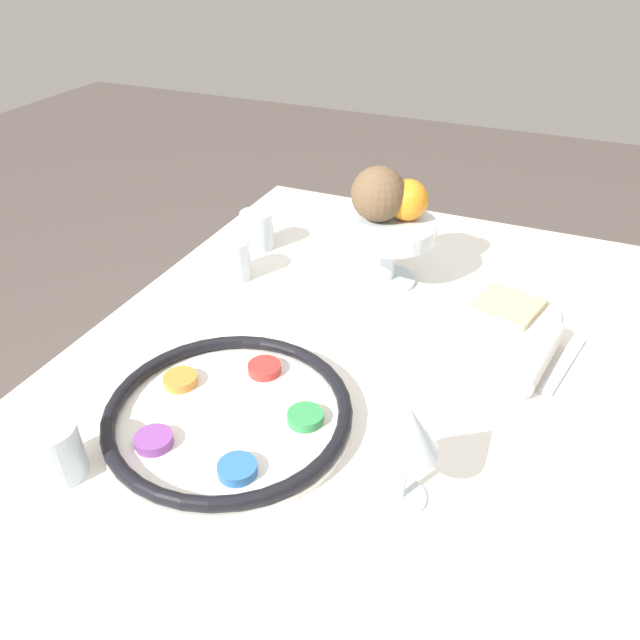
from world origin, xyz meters
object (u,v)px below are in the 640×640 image
seder_plate (229,413)px  cup_near (55,451)px  coconut (378,194)px  bread_plate (507,309)px  cup_far (232,259)px  fruit_stand (389,236)px  napkin_roll (535,356)px  wine_glass (408,432)px  orange_fruit (407,200)px  cup_mid (257,230)px

seder_plate → cup_near: 0.22m
seder_plate → coconut: size_ratio=3.48×
coconut → bread_plate: coconut is taller
bread_plate → cup_far: 0.51m
fruit_stand → coconut: bearing=91.4°
seder_plate → coconut: bearing=-6.7°
napkin_roll → wine_glass: bearing=160.9°
napkin_roll → cup_far: (0.06, 0.57, 0.02)m
cup_near → coconut: bearing=-17.9°
wine_glass → orange_fruit: 0.54m
coconut → cup_mid: size_ratio=1.27×
wine_glass → cup_near: 0.43m
seder_plate → cup_near: bearing=138.3°
coconut → bread_plate: bearing=-94.6°
napkin_roll → cup_mid: bearing=71.8°
fruit_stand → cup_near: (-0.62, 0.23, -0.06)m
fruit_stand → cup_far: (-0.10, 0.27, -0.06)m
orange_fruit → bread_plate: bearing=-101.8°
seder_plate → fruit_stand: (0.46, -0.08, 0.08)m
cup_mid → cup_far: (-0.13, -0.02, 0.00)m
napkin_roll → orange_fruit: bearing=55.5°
wine_glass → cup_mid: size_ratio=1.87×
fruit_stand → napkin_roll: 0.34m
cup_near → cup_far: bearing=5.4°
bread_plate → napkin_roll: 0.16m
fruit_stand → bread_plate: 0.25m
coconut → bread_plate: (-0.02, -0.25, -0.17)m
coconut → cup_mid: bearing=83.6°
wine_glass → napkin_roll: 0.36m
fruit_stand → seder_plate: bearing=170.4°
napkin_roll → bread_plate: bearing=24.2°
fruit_stand → napkin_roll: (-0.16, -0.29, -0.07)m
cup_near → cup_mid: same height
orange_fruit → cup_far: size_ratio=0.96×
bread_plate → orange_fruit: bearing=78.2°
cup_near → cup_mid: (0.65, 0.07, 0.00)m
fruit_stand → napkin_roll: bearing=-119.1°
coconut → cup_far: bearing=112.0°
cup_far → fruit_stand: bearing=-69.7°
wine_glass → fruit_stand: size_ratio=0.84×
coconut → cup_mid: coconut is taller
fruit_stand → cup_near: size_ratio=2.23×
orange_fruit → coconut: size_ratio=0.75×
seder_plate → wine_glass: 0.28m
orange_fruit → wine_glass: bearing=-162.8°
coconut → cup_far: coconut is taller
cup_mid → seder_plate: bearing=-156.2°
wine_glass → fruit_stand: 0.52m
napkin_roll → cup_mid: 0.62m
fruit_stand → napkin_roll: size_ratio=0.99×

